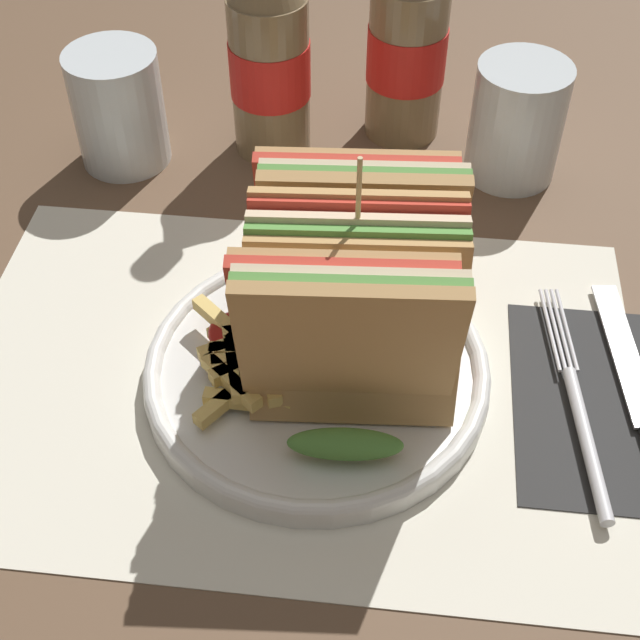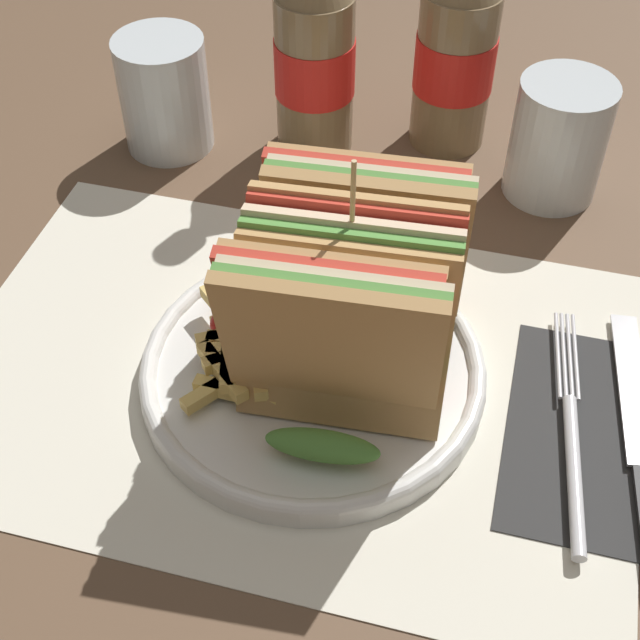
{
  "view_description": "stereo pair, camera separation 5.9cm",
  "coord_description": "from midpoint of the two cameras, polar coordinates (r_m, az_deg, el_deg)",
  "views": [
    {
      "loc": [
        0.03,
        -0.39,
        0.47
      ],
      "look_at": [
        -0.02,
        0.02,
        0.04
      ],
      "focal_mm": 50.0,
      "sensor_mm": 36.0,
      "label": 1
    },
    {
      "loc": [
        0.09,
        -0.38,
        0.47
      ],
      "look_at": [
        -0.02,
        0.02,
        0.04
      ],
      "focal_mm": 50.0,
      "sensor_mm": 36.0,
      "label": 2
    }
  ],
  "objects": [
    {
      "name": "glass_far",
      "position": [
        0.8,
        -7.74,
        13.68
      ],
      "size": [
        0.08,
        0.08,
        0.1
      ],
      "color": "silver",
      "rests_on": "ground_plane"
    },
    {
      "name": "glass_near",
      "position": [
        0.77,
        17.11,
        10.46
      ],
      "size": [
        0.08,
        0.08,
        0.1
      ],
      "color": "silver",
      "rests_on": "ground_plane"
    },
    {
      "name": "club_sandwich",
      "position": [
        0.55,
        5.08,
        1.37
      ],
      "size": [
        0.14,
        0.19,
        0.17
      ],
      "color": "tan",
      "rests_on": "plate_main"
    },
    {
      "name": "plate_main",
      "position": [
        0.6,
        2.33,
        -3.45
      ],
      "size": [
        0.23,
        0.23,
        0.02
      ],
      "color": "white",
      "rests_on": "ground_plane"
    },
    {
      "name": "fork",
      "position": [
        0.59,
        18.65,
        -7.86
      ],
      "size": [
        0.03,
        0.2,
        0.01
      ],
      "rotation": [
        0.0,
        0.0,
        0.11
      ],
      "color": "silver",
      "rests_on": "napkin"
    },
    {
      "name": "ketchup_blob",
      "position": [
        0.6,
        -2.12,
        -0.45
      ],
      "size": [
        0.05,
        0.04,
        0.02
      ],
      "color": "maroon",
      "rests_on": "plate_main"
    },
    {
      "name": "coke_bottle_near",
      "position": [
        0.76,
        1.96,
        17.13
      ],
      "size": [
        0.07,
        0.07,
        0.22
      ],
      "color": "#7A6647",
      "rests_on": "ground_plane"
    },
    {
      "name": "ground_plane",
      "position": [
        0.61,
        3.92,
        -4.3
      ],
      "size": [
        4.0,
        4.0,
        0.0
      ],
      "primitive_type": "plane",
      "color": "brown"
    },
    {
      "name": "coke_bottle_far",
      "position": [
        0.78,
        11.03,
        17.09
      ],
      "size": [
        0.07,
        0.07,
        0.22
      ],
      "color": "#7A6647",
      "rests_on": "ground_plane"
    },
    {
      "name": "placemat",
      "position": [
        0.61,
        0.78,
        -3.71
      ],
      "size": [
        0.47,
        0.32,
        0.0
      ],
      "color": "silver",
      "rests_on": "ground_plane"
    },
    {
      "name": "knife",
      "position": [
        0.61,
        22.39,
        -7.41
      ],
      "size": [
        0.04,
        0.22,
        0.0
      ],
      "rotation": [
        0.0,
        0.0,
        0.11
      ],
      "color": "black",
      "rests_on": "napkin"
    },
    {
      "name": "fries_pile",
      "position": [
        0.58,
        -2.13,
        -2.44
      ],
      "size": [
        0.09,
        0.1,
        0.02
      ],
      "color": "#E5C166",
      "rests_on": "plate_main"
    },
    {
      "name": "napkin",
      "position": [
        0.61,
        20.32,
        -7.11
      ],
      "size": [
        0.12,
        0.17,
        0.0
      ],
      "color": "#2D2D2D",
      "rests_on": "ground_plane"
    }
  ]
}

